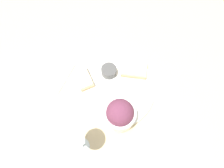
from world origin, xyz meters
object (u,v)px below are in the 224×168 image
cheese_toast_near (134,70)px  napkin (51,73)px  sauce_ramekin (109,71)px  salad_bowl (120,114)px  wine_glass (74,143)px  cheese_toast_far (84,79)px

cheese_toast_near → napkin: 0.33m
sauce_ramekin → cheese_toast_near: 0.10m
salad_bowl → sauce_ramekin: (-0.13, 0.13, -0.03)m
salad_bowl → napkin: 0.33m
wine_glass → napkin: size_ratio=1.05×
sauce_ramekin → cheese_toast_near: size_ratio=0.51×
salad_bowl → cheese_toast_far: 0.20m
cheese_toast_near → wine_glass: bearing=-91.3°
sauce_ramekin → wine_glass: size_ratio=0.34×
cheese_toast_far → wine_glass: (0.14, -0.20, 0.09)m
cheese_toast_near → napkin: (-0.28, -0.18, -0.02)m
sauce_ramekin → cheese_toast_near: (0.08, 0.06, -0.01)m
sauce_ramekin → napkin: sauce_ramekin is taller
salad_bowl → napkin: (-0.33, 0.01, -0.05)m
cheese_toast_far → wine_glass: bearing=-56.4°
sauce_ramekin → cheese_toast_far: sauce_ramekin is taller
salad_bowl → sauce_ramekin: 0.18m
salad_bowl → sauce_ramekin: bearing=134.9°
cheese_toast_near → cheese_toast_far: bearing=-136.3°
cheese_toast_near → wine_glass: size_ratio=0.67×
sauce_ramekin → wine_glass: (0.07, -0.28, 0.09)m
salad_bowl → cheese_toast_near: bearing=104.5°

